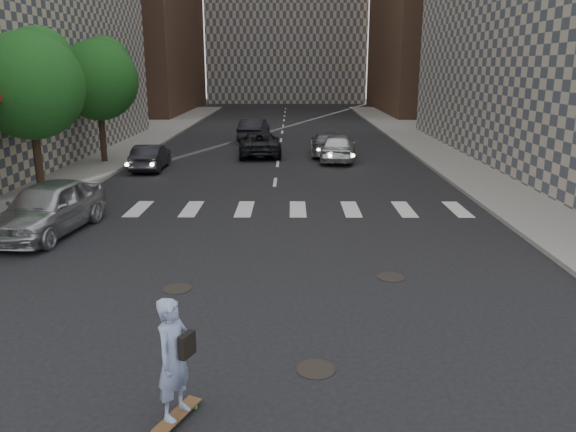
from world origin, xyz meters
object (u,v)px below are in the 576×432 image
at_px(traffic_car_a, 151,157).
at_px(tree_c, 99,77).
at_px(traffic_car_b, 327,144).
at_px(traffic_car_c, 260,143).
at_px(traffic_car_d, 338,147).
at_px(traffic_car_e, 254,130).
at_px(skateboarder, 174,358).
at_px(tree_b, 32,81).
at_px(silver_sedan, 48,208).

bearing_deg(traffic_car_a, tree_c, -35.36).
bearing_deg(tree_c, traffic_car_a, -33.60).
height_order(tree_c, traffic_car_b, tree_c).
height_order(traffic_car_c, traffic_car_d, traffic_car_d).
height_order(traffic_car_b, traffic_car_e, traffic_car_e).
bearing_deg(traffic_car_a, skateboarder, 102.90).
relative_size(tree_c, traffic_car_b, 1.40).
height_order(tree_c, traffic_car_d, tree_c).
bearing_deg(traffic_car_c, traffic_car_d, 152.84).
distance_m(skateboarder, traffic_car_d, 24.38).
distance_m(traffic_car_a, traffic_car_c, 7.17).
height_order(tree_c, traffic_car_e, tree_c).
bearing_deg(traffic_car_c, tree_b, 48.50).
bearing_deg(tree_c, traffic_car_b, 13.08).
xyz_separation_m(tree_c, traffic_car_e, (7.54, 9.54, -3.86)).
relative_size(tree_b, tree_c, 1.00).
distance_m(traffic_car_c, traffic_car_d, 4.93).
xyz_separation_m(silver_sedan, traffic_car_b, (9.87, 16.17, -0.16)).
xyz_separation_m(tree_c, skateboarder, (8.49, -23.12, -3.60)).
relative_size(silver_sedan, traffic_car_c, 0.96).
xyz_separation_m(skateboarder, traffic_car_e, (-0.95, 32.66, -0.26)).
distance_m(tree_b, traffic_car_c, 14.19).
height_order(traffic_car_c, traffic_car_e, traffic_car_e).
bearing_deg(traffic_car_b, tree_c, 14.56).
relative_size(traffic_car_c, traffic_car_e, 1.09).
xyz_separation_m(skateboarder, traffic_car_a, (-5.53, 21.16, -0.39)).
xyz_separation_m(traffic_car_b, traffic_car_e, (-4.78, 6.68, 0.10)).
relative_size(skateboarder, traffic_car_c, 0.39).
distance_m(silver_sedan, traffic_car_e, 23.40).
relative_size(tree_b, traffic_car_d, 1.43).
relative_size(tree_b, traffic_car_b, 1.40).
distance_m(silver_sedan, traffic_car_c, 17.14).
height_order(skateboarder, traffic_car_d, skateboarder).
height_order(traffic_car_d, traffic_car_e, traffic_car_d).
xyz_separation_m(tree_c, traffic_car_a, (2.95, -1.96, -3.99)).
bearing_deg(traffic_car_a, traffic_car_b, -154.50).
bearing_deg(traffic_car_a, traffic_car_c, -140.07).
relative_size(tree_b, silver_sedan, 1.32).
bearing_deg(traffic_car_b, tree_b, 42.88).
bearing_deg(traffic_car_e, traffic_car_d, 126.61).
height_order(tree_b, traffic_car_b, tree_b).
xyz_separation_m(tree_c, traffic_car_b, (12.32, 2.86, -3.96)).
xyz_separation_m(traffic_car_a, traffic_car_b, (9.37, 4.83, 0.03)).
xyz_separation_m(silver_sedan, traffic_car_a, (0.50, 11.34, -0.19)).
bearing_deg(traffic_car_c, silver_sedan, 66.08).
relative_size(tree_c, traffic_car_d, 1.43).
relative_size(traffic_car_b, traffic_car_c, 0.91).
height_order(traffic_car_a, traffic_car_e, traffic_car_e).
xyz_separation_m(tree_b, traffic_car_a, (2.95, 6.04, -3.99)).
bearing_deg(tree_b, tree_c, 90.00).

